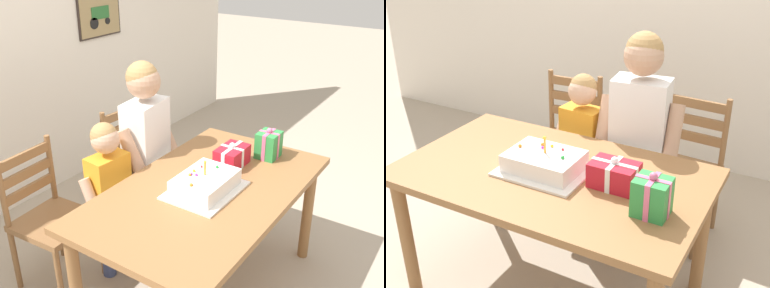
# 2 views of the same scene
# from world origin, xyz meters

# --- Properties ---
(back_wall) EXTENTS (6.40, 0.11, 2.60)m
(back_wall) POSITION_xyz_m (0.00, 1.89, 1.30)
(back_wall) COLOR silver
(back_wall) RESTS_ON ground
(dining_table) EXTENTS (1.55, 0.91, 0.76)m
(dining_table) POSITION_xyz_m (0.00, 0.00, 0.66)
(dining_table) COLOR olive
(dining_table) RESTS_ON ground
(birthday_cake) EXTENTS (0.44, 0.34, 0.19)m
(birthday_cake) POSITION_xyz_m (-0.03, -0.01, 0.81)
(birthday_cake) COLOR white
(birthday_cake) RESTS_ON dining_table
(gift_box_red_large) EXTENTS (0.23, 0.15, 0.16)m
(gift_box_red_large) POSITION_xyz_m (0.33, 0.02, 0.82)
(gift_box_red_large) COLOR red
(gift_box_red_large) RESTS_ON dining_table
(gift_box_beside_cake) EXTENTS (0.16, 0.14, 0.20)m
(gift_box_beside_cake) POSITION_xyz_m (0.56, -0.11, 0.84)
(gift_box_beside_cake) COLOR #2D8E42
(gift_box_beside_cake) RESTS_ON dining_table
(chair_left) EXTENTS (0.45, 0.45, 0.92)m
(chair_left) POSITION_xyz_m (-0.43, 0.88, 0.47)
(chair_left) COLOR brown
(chair_left) RESTS_ON ground
(chair_right) EXTENTS (0.45, 0.45, 0.92)m
(chair_right) POSITION_xyz_m (0.43, 0.88, 0.47)
(chair_right) COLOR brown
(chair_right) RESTS_ON ground
(child_older) EXTENTS (0.51, 0.30, 1.36)m
(child_older) POSITION_xyz_m (0.22, 0.61, 0.83)
(child_older) COLOR #38426B
(child_older) RESTS_ON ground
(child_younger) EXTENTS (0.40, 0.24, 1.07)m
(child_younger) POSITION_xyz_m (-0.16, 0.61, 0.65)
(child_younger) COLOR #38426B
(child_younger) RESTS_ON ground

